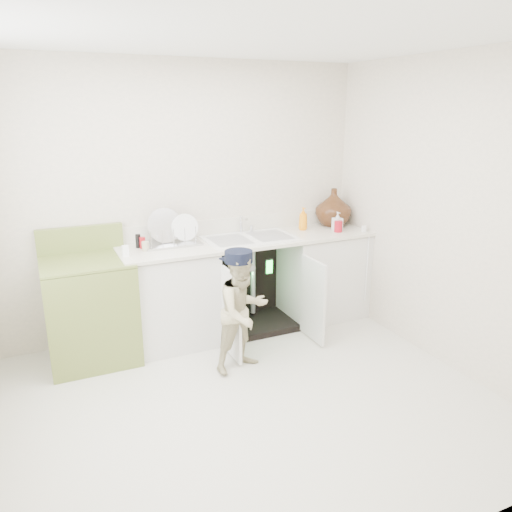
# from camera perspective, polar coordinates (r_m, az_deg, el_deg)

# --- Properties ---
(ground) EXTENTS (3.50, 3.50, 0.00)m
(ground) POSITION_cam_1_polar(r_m,az_deg,el_deg) (3.82, -0.84, -16.40)
(ground) COLOR beige
(ground) RESTS_ON ground
(room_shell) EXTENTS (6.00, 5.50, 1.26)m
(room_shell) POSITION_cam_1_polar(r_m,az_deg,el_deg) (3.30, -0.93, 2.09)
(room_shell) COLOR #BFB6A3
(room_shell) RESTS_ON ground
(counter_run) EXTENTS (2.44, 1.02, 1.28)m
(counter_run) POSITION_cam_1_polar(r_m,az_deg,el_deg) (4.82, -0.18, -2.65)
(counter_run) COLOR white
(counter_run) RESTS_ON ground
(avocado_stove) EXTENTS (0.71, 0.65, 1.11)m
(avocado_stove) POSITION_cam_1_polar(r_m,az_deg,el_deg) (4.43, -18.41, -5.73)
(avocado_stove) COLOR olive
(avocado_stove) RESTS_ON ground
(repair_worker) EXTENTS (0.73, 0.62, 1.01)m
(repair_worker) POSITION_cam_1_polar(r_m,az_deg,el_deg) (4.04, -1.49, -6.25)
(repair_worker) COLOR beige
(repair_worker) RESTS_ON ground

